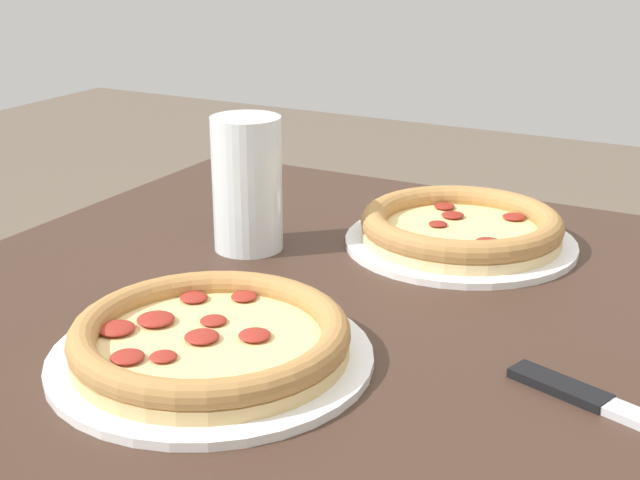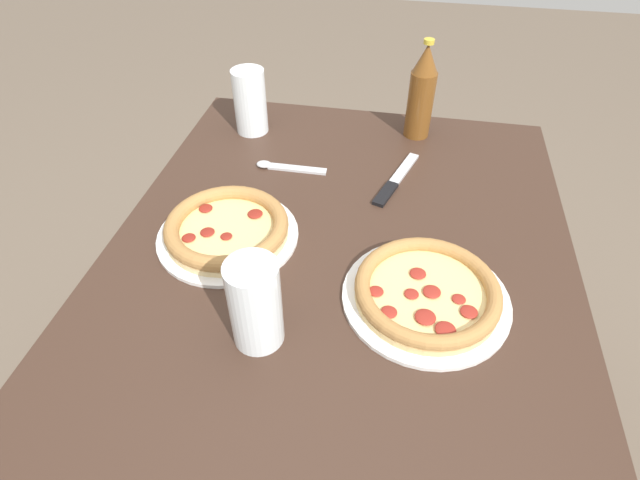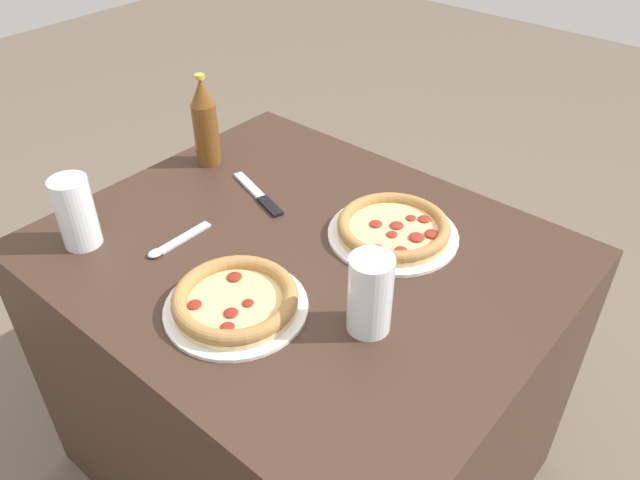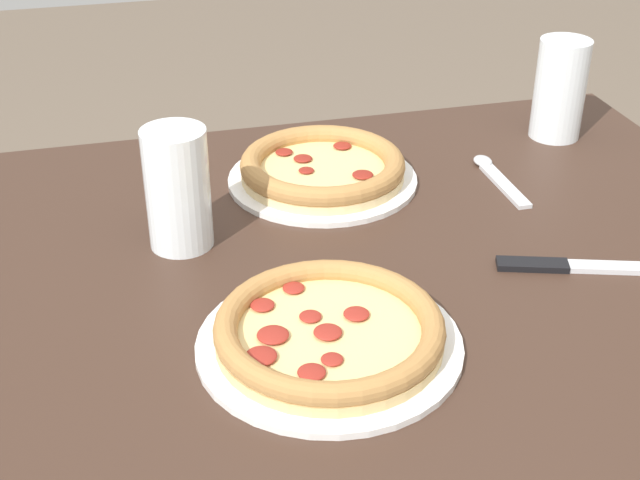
# 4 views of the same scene
# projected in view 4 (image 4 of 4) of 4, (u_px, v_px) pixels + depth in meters

# --- Properties ---
(table) EXTENTS (1.04, 0.87, 0.75)m
(table) POSITION_uv_depth(u_px,v_px,m) (379.00, 474.00, 1.29)
(table) COLOR #3D281E
(table) RESTS_ON ground_plane
(pizza_veggie) EXTENTS (0.27, 0.27, 0.04)m
(pizza_veggie) POSITION_uv_depth(u_px,v_px,m) (323.00, 169.00, 1.27)
(pizza_veggie) COLOR white
(pizza_veggie) RESTS_ON table
(pizza_pepperoni) EXTENTS (0.28, 0.28, 0.04)m
(pizza_pepperoni) POSITION_uv_depth(u_px,v_px,m) (329.00, 333.00, 0.93)
(pizza_pepperoni) COLOR white
(pizza_pepperoni) RESTS_ON table
(glass_iced_tea) EXTENTS (0.08, 0.08, 0.16)m
(glass_iced_tea) POSITION_uv_depth(u_px,v_px,m) (559.00, 92.00, 1.38)
(glass_iced_tea) COLOR white
(glass_iced_tea) RESTS_ON table
(glass_mango_juice) EXTENTS (0.08, 0.08, 0.16)m
(glass_mango_juice) POSITION_uv_depth(u_px,v_px,m) (178.00, 194.00, 1.09)
(glass_mango_juice) COLOR white
(glass_mango_juice) RESTS_ON table
(knife) EXTENTS (0.21, 0.09, 0.01)m
(knife) POSITION_uv_depth(u_px,v_px,m) (577.00, 266.00, 1.07)
(knife) COLOR black
(knife) RESTS_ON table
(spoon) EXTENTS (0.03, 0.16, 0.01)m
(spoon) POSITION_uv_depth(u_px,v_px,m) (495.00, 175.00, 1.29)
(spoon) COLOR silver
(spoon) RESTS_ON table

